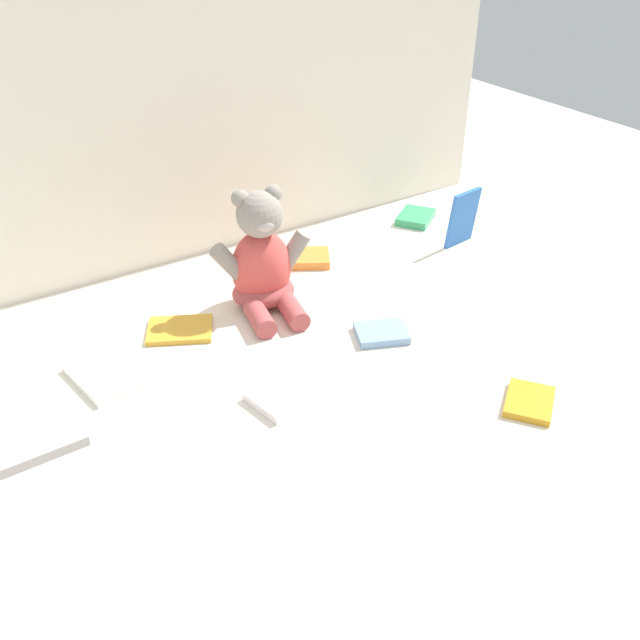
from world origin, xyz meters
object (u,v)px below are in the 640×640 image
Objects in this scene: book_case_0 at (463,218)px; teddy_bear at (263,264)px; book_case_1 at (529,402)px; book_case_3 at (300,258)px; book_case_7 at (102,377)px; book_case_8 at (382,333)px; book_case_2 at (416,217)px; book_case_5 at (37,441)px; book_case_4 at (180,330)px; book_case_9 at (291,391)px.

teddy_bear is at bearing 171.37° from book_case_0.
book_case_1 is 0.74× the size of book_case_3.
book_case_7 is 1.46× the size of book_case_8.
book_case_8 is at bearing -48.38° from teddy_bear.
book_case_2 is 0.75× the size of book_case_5.
book_case_7 is (-0.17, -0.07, 0.00)m from book_case_4.
book_case_5 is (-0.69, 0.33, 0.00)m from book_case_1.
book_case_3 is (-0.06, 0.62, 0.00)m from book_case_1.
book_case_4 is 1.27× the size of book_case_8.
book_case_0 is 1.40× the size of book_case_8.
teddy_bear reaches higher than book_case_9.
teddy_bear is 2.05× the size of book_case_4.
book_case_3 is 0.93× the size of book_case_9.
book_case_0 is at bearing 102.53° from book_case_9.
book_case_4 is (-0.68, -0.15, -0.00)m from book_case_2.
book_case_5 is at bearing -71.28° from book_case_8.
book_case_2 is 1.03m from book_case_5.
book_case_9 is at bearing -164.17° from book_case_0.
book_case_8 reaches higher than book_case_1.
book_case_3 is at bearing 135.98° from book_case_9.
book_case_5 is at bearing -35.89° from book_case_3.
book_case_0 is 0.38m from book_case_3.
book_case_7 is at bearing -111.00° from book_case_2.
book_case_4 is (-0.39, 0.50, -0.00)m from book_case_1.
book_case_0 is 0.67m from book_case_9.
book_case_1 is 0.79× the size of book_case_4.
teddy_bear is 2.60× the size of book_case_8.
book_case_9 is at bearing -99.06° from teddy_bear.
teddy_bear reaches higher than book_case_3.
book_case_7 is (-0.56, 0.44, -0.00)m from book_case_1.
teddy_bear is 0.21m from book_case_3.
book_case_2 is 0.70m from book_case_4.
book_case_7 is at bearing -140.43° from book_case_9.
book_case_8 is (-0.38, -0.21, -0.06)m from book_case_0.
teddy_bear reaches higher than book_case_4.
book_case_3 is 0.93× the size of book_case_7.
book_case_5 is 0.17m from book_case_7.
book_case_3 reaches higher than book_case_9.
book_case_5 is (-0.99, -0.16, -0.06)m from book_case_0.
book_case_0 is 0.86m from book_case_7.
book_case_0 is 1.00× the size of book_case_5.
book_case_2 reaches higher than book_case_7.
book_case_1 is 0.71m from book_case_7.
teddy_bear is 0.37m from book_case_7.
book_case_5 is 0.61m from book_case_8.
book_case_7 is at bearing -40.29° from book_case_3.
teddy_bear reaches higher than book_case_5.
book_case_2 is at bearing 27.06° from teddy_bear.
book_case_3 is at bearing -161.26° from book_case_8.
book_case_3 is (0.15, 0.11, -0.08)m from teddy_bear.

